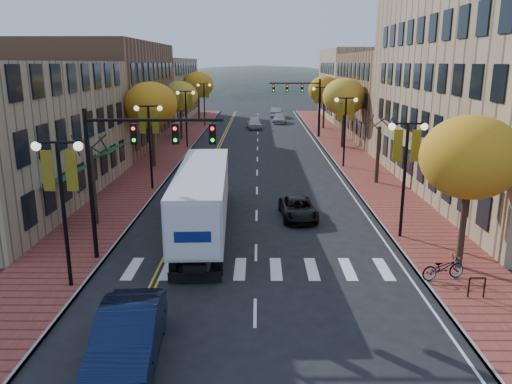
{
  "coord_description": "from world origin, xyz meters",
  "views": [
    {
      "loc": [
        0.13,
        -18.61,
        8.93
      ],
      "look_at": [
        -0.02,
        7.17,
        2.2
      ],
      "focal_mm": 35.0,
      "sensor_mm": 36.0,
      "label": 1
    }
  ],
  "objects_px": {
    "navy_sedan": "(128,336)",
    "black_suv": "(298,209)",
    "semi_truck": "(204,192)",
    "bicycle": "(443,268)"
  },
  "relations": [
    {
      "from": "semi_truck",
      "to": "black_suv",
      "type": "xyz_separation_m",
      "value": [
        5.25,
        2.2,
        -1.57
      ]
    },
    {
      "from": "navy_sedan",
      "to": "black_suv",
      "type": "xyz_separation_m",
      "value": [
        6.29,
        14.54,
        -0.27
      ]
    },
    {
      "from": "navy_sedan",
      "to": "bicycle",
      "type": "distance_m",
      "value": 12.98
    },
    {
      "from": "black_suv",
      "to": "bicycle",
      "type": "bearing_deg",
      "value": -62.76
    },
    {
      "from": "semi_truck",
      "to": "bicycle",
      "type": "distance_m",
      "value": 12.58
    },
    {
      "from": "semi_truck",
      "to": "black_suv",
      "type": "height_order",
      "value": "semi_truck"
    },
    {
      "from": "black_suv",
      "to": "bicycle",
      "type": "relative_size",
      "value": 2.22
    },
    {
      "from": "semi_truck",
      "to": "bicycle",
      "type": "xyz_separation_m",
      "value": [
        10.6,
        -6.6,
        -1.5
      ]
    },
    {
      "from": "semi_truck",
      "to": "navy_sedan",
      "type": "distance_m",
      "value": 12.45
    },
    {
      "from": "semi_truck",
      "to": "navy_sedan",
      "type": "bearing_deg",
      "value": -97.23
    }
  ]
}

